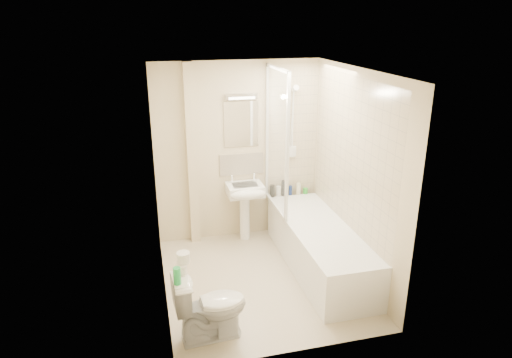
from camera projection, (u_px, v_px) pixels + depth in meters
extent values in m
plane|color=beige|center=(261.00, 279.00, 5.35)|extent=(2.50, 2.50, 0.00)
cube|color=beige|center=(238.00, 152.00, 6.08)|extent=(2.20, 0.02, 2.40)
cube|color=beige|center=(158.00, 193.00, 4.69)|extent=(0.02, 2.50, 2.40)
cube|color=beige|center=(355.00, 175.00, 5.19)|extent=(0.02, 2.50, 2.40)
cube|color=white|center=(262.00, 71.00, 4.53)|extent=(2.20, 2.50, 0.02)
cube|color=beige|center=(292.00, 133.00, 6.17)|extent=(0.70, 0.01, 1.75)
cube|color=beige|center=(352.00, 154.00, 5.20)|extent=(0.01, 2.10, 1.75)
cube|color=beige|center=(192.00, 157.00, 5.88)|extent=(0.12, 0.12, 2.40)
cube|color=beige|center=(242.00, 164.00, 6.14)|extent=(0.60, 0.02, 0.30)
cube|color=white|center=(241.00, 124.00, 5.95)|extent=(0.46, 0.01, 0.60)
cube|color=silver|center=(241.00, 96.00, 5.81)|extent=(0.42, 0.07, 0.07)
cube|color=white|center=(319.00, 247.00, 5.51)|extent=(0.70, 2.10, 0.55)
cube|color=white|center=(320.00, 231.00, 5.44)|extent=(0.56, 1.96, 0.05)
cube|color=white|center=(276.00, 141.00, 5.68)|extent=(0.01, 0.90, 1.80)
cube|color=white|center=(267.00, 132.00, 6.07)|extent=(0.04, 0.04, 1.80)
cube|color=white|center=(287.00, 150.00, 5.27)|extent=(0.04, 0.04, 1.80)
cube|color=white|center=(277.00, 68.00, 5.38)|extent=(0.04, 0.90, 0.04)
cube|color=white|center=(275.00, 206.00, 5.98)|extent=(0.04, 0.90, 0.03)
cylinder|color=white|center=(293.00, 124.00, 6.10)|extent=(0.02, 0.02, 0.90)
cylinder|color=white|center=(292.00, 156.00, 6.26)|extent=(0.05, 0.05, 0.02)
cylinder|color=white|center=(294.00, 90.00, 5.95)|extent=(0.05, 0.05, 0.02)
cylinder|color=white|center=(295.00, 89.00, 5.88)|extent=(0.08, 0.11, 0.11)
cube|color=white|center=(292.00, 151.00, 6.23)|extent=(0.10, 0.05, 0.14)
cylinder|color=white|center=(292.00, 121.00, 6.06)|extent=(0.01, 0.13, 0.84)
cylinder|color=white|center=(245.00, 217.00, 6.24)|extent=(0.14, 0.14, 0.64)
cube|color=white|center=(245.00, 190.00, 6.07)|extent=(0.48, 0.37, 0.15)
ellipsoid|color=white|center=(248.00, 194.00, 5.91)|extent=(0.48, 0.20, 0.15)
cube|color=silver|center=(245.00, 186.00, 6.05)|extent=(0.33, 0.24, 0.04)
cylinder|color=white|center=(232.00, 180.00, 6.09)|extent=(0.03, 0.03, 0.10)
cylinder|color=white|center=(254.00, 178.00, 6.16)|extent=(0.03, 0.03, 0.10)
sphere|color=white|center=(232.00, 176.00, 6.08)|extent=(0.04, 0.04, 0.04)
sphere|color=white|center=(254.00, 174.00, 6.15)|extent=(0.04, 0.04, 0.04)
cylinder|color=black|center=(272.00, 191.00, 6.30)|extent=(0.07, 0.07, 0.17)
cylinder|color=white|center=(278.00, 191.00, 6.32)|extent=(0.06, 0.06, 0.15)
cylinder|color=black|center=(284.00, 188.00, 6.33)|extent=(0.07, 0.07, 0.22)
cylinder|color=navy|center=(290.00, 190.00, 6.36)|extent=(0.05, 0.05, 0.13)
cylinder|color=beige|center=(298.00, 189.00, 6.38)|extent=(0.06, 0.06, 0.16)
cylinder|color=white|center=(299.00, 189.00, 6.39)|extent=(0.05, 0.05, 0.15)
cylinder|color=green|center=(305.00, 191.00, 6.42)|extent=(0.07, 0.07, 0.08)
imported|color=white|center=(210.00, 306.00, 4.29)|extent=(0.47, 0.73, 0.69)
cylinder|color=white|center=(182.00, 269.00, 4.16)|extent=(0.10, 0.10, 0.09)
cylinder|color=white|center=(183.00, 257.00, 4.17)|extent=(0.12, 0.12, 0.10)
cylinder|color=green|center=(177.00, 276.00, 3.99)|extent=(0.07, 0.07, 0.16)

